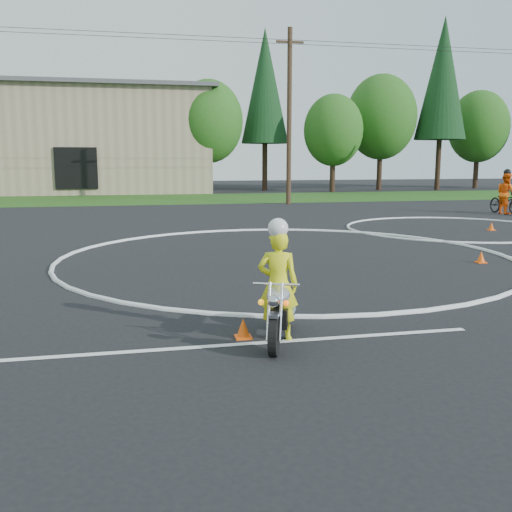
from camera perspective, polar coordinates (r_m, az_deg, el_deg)
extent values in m
plane|color=black|center=(12.64, 6.48, -2.41)|extent=(120.00, 120.00, 0.00)
cube|color=#1E4714|center=(39.00, -6.24, 5.73)|extent=(120.00, 10.00, 0.02)
torus|color=silver|center=(15.46, 2.96, -0.12)|extent=(12.12, 12.12, 0.12)
torus|color=silver|center=(23.20, 19.08, 2.63)|extent=(8.10, 8.10, 0.10)
cube|color=silver|center=(8.20, -4.77, -8.99)|extent=(8.00, 0.12, 0.01)
cylinder|color=black|center=(7.75, 1.82, -7.99)|extent=(0.30, 0.56, 0.55)
cylinder|color=black|center=(8.98, 2.82, -5.52)|extent=(0.30, 0.56, 0.55)
cube|color=black|center=(8.38, 2.40, -5.98)|extent=(0.42, 0.57, 0.28)
ellipsoid|color=silver|center=(8.11, 2.27, -3.94)|extent=(0.52, 0.67, 0.26)
cube|color=black|center=(8.57, 2.62, -3.46)|extent=(0.42, 0.60, 0.09)
cylinder|color=silver|center=(7.74, 1.28, -5.53)|extent=(0.16, 0.32, 0.74)
cylinder|color=silver|center=(7.72, 2.51, -5.57)|extent=(0.16, 0.32, 0.74)
cube|color=silver|center=(7.64, 1.81, -5.93)|extent=(0.19, 0.24, 0.05)
cylinder|color=white|center=(7.80, 2.05, -2.83)|extent=(0.61, 0.26, 0.03)
sphere|color=silver|center=(7.52, 1.75, -4.52)|extent=(0.17, 0.17, 0.17)
sphere|color=orange|center=(7.57, 0.52, -4.65)|extent=(0.08, 0.08, 0.08)
sphere|color=#FF5A0C|center=(7.53, 3.02, -4.73)|extent=(0.08, 0.08, 0.08)
cylinder|color=white|center=(8.74, 3.63, -5.95)|extent=(0.33, 0.72, 0.07)
imported|color=yellow|center=(8.32, 2.21, -2.91)|extent=(0.69, 0.58, 1.63)
sphere|color=silver|center=(8.14, 2.21, 2.79)|extent=(0.29, 0.29, 0.29)
imported|color=black|center=(30.37, 23.66, 5.00)|extent=(0.83, 2.28, 1.19)
imported|color=#FF620D|center=(30.34, 23.71, 5.74)|extent=(0.77, 0.98, 1.98)
sphere|color=black|center=(30.31, 23.84, 7.66)|extent=(0.34, 0.34, 0.34)
cone|color=#FF560D|center=(23.12, 22.48, 2.76)|extent=(0.22, 0.22, 0.30)
cube|color=#FF560D|center=(23.14, 22.46, 2.43)|extent=(0.24, 0.24, 0.03)
cone|color=#FF560D|center=(15.72, 21.59, -0.10)|extent=(0.22, 0.22, 0.30)
cube|color=#FF560D|center=(15.74, 21.56, -0.58)|extent=(0.24, 0.24, 0.03)
cone|color=#FF560D|center=(8.52, -1.29, -7.23)|extent=(0.22, 0.22, 0.30)
cube|color=#FF560D|center=(8.56, -1.29, -8.09)|extent=(0.24, 0.24, 0.03)
cube|color=black|center=(43.80, -17.55, 8.37)|extent=(3.00, 0.16, 3.00)
cylinder|color=#382619|center=(46.11, -4.68, 8.35)|extent=(0.44, 0.44, 3.24)
ellipsoid|color=#1E5116|center=(46.19, -4.75, 13.26)|extent=(5.40, 5.40, 6.48)
cylinder|color=#382619|center=(48.96, 0.88, 8.87)|extent=(0.44, 0.44, 3.96)
cone|color=black|center=(49.32, 0.90, 16.63)|extent=(3.96, 3.96, 9.35)
cylinder|color=#382619|center=(47.49, 7.66, 8.11)|extent=(0.44, 0.44, 2.88)
ellipsoid|color=#1E5116|center=(47.53, 7.75, 12.36)|extent=(4.80, 4.80, 5.76)
cylinder|color=#382619|center=(51.20, 12.24, 8.49)|extent=(0.44, 0.44, 3.60)
ellipsoid|color=#1E5116|center=(51.32, 12.42, 13.40)|extent=(6.00, 6.00, 7.20)
cylinder|color=#382619|center=(52.57, 17.74, 8.67)|extent=(0.44, 0.44, 4.32)
cone|color=black|center=(53.01, 18.15, 16.53)|extent=(4.32, 4.32, 10.20)
cylinder|color=#382619|center=(56.88, 21.13, 7.98)|extent=(0.44, 0.44, 3.24)
ellipsoid|color=#1E5116|center=(56.95, 21.37, 11.96)|extent=(5.40, 5.40, 6.48)
cylinder|color=#382619|center=(46.77, -9.76, 8.04)|extent=(0.44, 0.44, 2.88)
ellipsoid|color=#1E5116|center=(46.81, -9.88, 12.35)|extent=(4.80, 4.80, 5.76)
cylinder|color=#473321|center=(34.00, 3.34, 13.62)|extent=(0.28, 0.28, 10.00)
cube|color=#473321|center=(34.55, 3.41, 20.59)|extent=(1.60, 0.12, 0.12)
cylinder|color=black|center=(32.84, -14.61, 20.88)|extent=(20.00, 0.02, 0.02)
cylinder|color=black|center=(33.92, -14.53, 20.52)|extent=(20.00, 0.02, 0.02)
cylinder|color=black|center=(37.91, 19.27, 19.10)|extent=(20.00, 0.02, 0.02)
cylinder|color=black|center=(38.85, 18.38, 18.91)|extent=(20.00, 0.02, 0.02)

